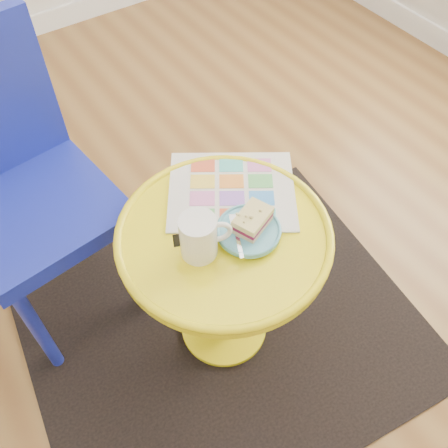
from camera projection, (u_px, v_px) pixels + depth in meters
floor at (194, 292)px, 1.85m from camera, size 4.00×4.00×0.00m
rug at (224, 327)px, 1.76m from camera, size 1.42×1.25×0.01m
side_table at (224, 266)px, 1.45m from camera, size 0.58×0.58×0.55m
chair at (18, 181)px, 1.43m from camera, size 0.48×0.48×0.98m
newspaper at (232, 191)px, 1.42m from camera, size 0.47×0.45×0.01m
mug at (199, 236)px, 1.24m from camera, size 0.13×0.09×0.12m
plate at (249, 231)px, 1.31m from camera, size 0.17×0.17×0.02m
cake_slice at (253, 220)px, 1.29m from camera, size 0.12×0.10×0.05m
fork at (237, 234)px, 1.29m from camera, size 0.08×0.14×0.00m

